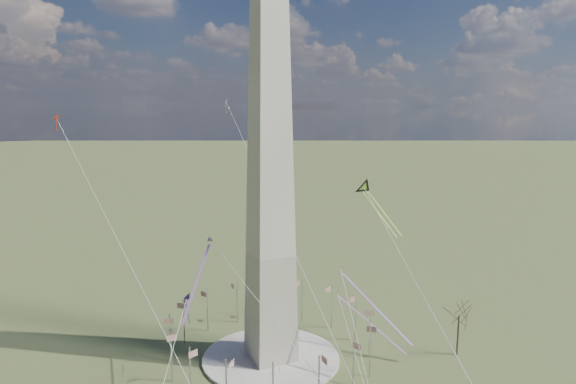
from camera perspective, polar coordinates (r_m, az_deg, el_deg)
name	(u,v)px	position (r m, az deg, el deg)	size (l,w,h in m)	color
ground	(271,359)	(141.98, -1.89, -18.08)	(2000.00, 2000.00, 0.00)	#52582C
plaza	(271,358)	(141.80, -1.89, -17.94)	(36.00, 36.00, 0.80)	beige
washington_monument	(270,179)	(127.12, -2.01, 1.46)	(15.56, 15.56, 100.00)	#BAB19C
flagpole_ring	(271,333)	(138.77, -1.91, -15.42)	(54.40, 54.40, 13.00)	#B7B9BE
tree_near	(459,313)	(146.22, 18.49, -12.59)	(9.57, 9.57, 16.74)	#413727
kite_delta_black	(366,190)	(155.55, 8.67, 0.17)	(6.76, 17.94, 14.76)	black
kite_diamond_purple	(187,302)	(130.33, -11.15, -11.86)	(1.77, 2.70, 8.17)	navy
kite_streamer_left	(364,295)	(127.86, 8.47, -11.22)	(9.01, 20.27, 14.63)	#F43D26
kite_streamer_mid	(201,268)	(126.07, -9.64, -8.29)	(13.13, 18.44, 14.73)	#F43D26
kite_streamer_right	(361,315)	(143.08, 8.13, -13.34)	(12.57, 17.58, 14.05)	#F43D26
kite_small_red	(56,119)	(155.84, -24.36, 7.40)	(1.63, 1.45, 4.43)	red
kite_small_white	(226,102)	(173.95, -6.93, 9.84)	(1.47, 2.17, 4.60)	silver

